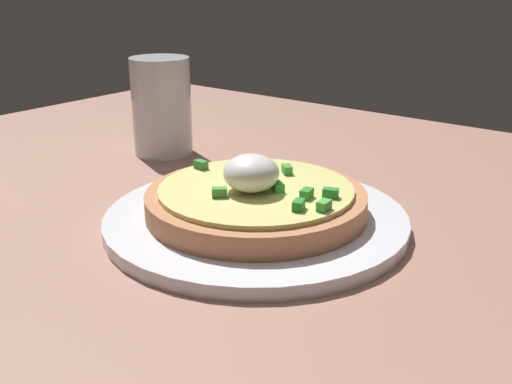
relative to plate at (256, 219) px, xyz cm
name	(u,v)px	position (x,y,z in cm)	size (l,w,h in cm)	color
dining_table	(228,206)	(-7.98, 5.35, -2.33)	(101.21, 84.88, 3.46)	#A27362
plate	(256,219)	(0.00, 0.00, 0.00)	(27.02, 27.02, 1.20)	white
pizza	(256,198)	(0.03, -0.07, 2.02)	(19.61, 19.61, 5.67)	tan
cup_near	(162,110)	(-23.18, 10.93, 4.85)	(7.23, 7.23, 11.83)	silver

